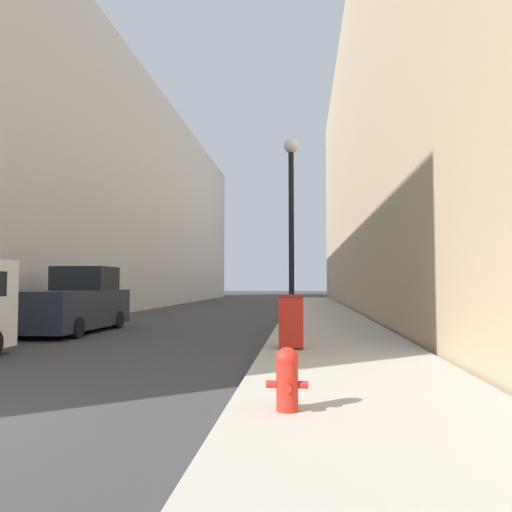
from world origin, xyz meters
TOP-DOWN VIEW (x-y plane):
  - sidewalk_right at (5.91, 18.00)m, footprint 3.72×60.00m
  - building_left_glass at (-10.75, 26.00)m, footprint 12.00×60.00m
  - building_right_stone at (13.87, 26.00)m, footprint 12.00×60.00m
  - fire_hydrant at (4.81, 0.72)m, footprint 0.50×0.39m
  - trash_bin at (4.73, 6.46)m, footprint 0.58×0.63m
  - lamppost at (4.62, 11.35)m, footprint 0.49×0.49m
  - pickup_truck at (-2.78, 11.14)m, footprint 2.13×5.46m

SIDE VIEW (x-z plane):
  - sidewalk_right at x=5.91m, z-range 0.00..0.16m
  - fire_hydrant at x=4.81m, z-range 0.18..0.93m
  - trash_bin at x=4.73m, z-range 0.17..1.42m
  - pickup_truck at x=-2.78m, z-range -0.17..2.08m
  - lamppost at x=4.62m, z-range 0.80..7.20m
  - building_left_glass at x=-10.75m, z-range 0.00..15.03m
  - building_right_stone at x=13.87m, z-range 0.00..20.33m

